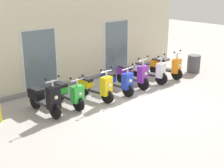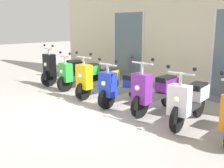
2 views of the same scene
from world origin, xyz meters
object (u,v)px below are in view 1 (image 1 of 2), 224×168
scooter_yellow (96,87)px  scooter_purple (133,75)px  scooter_blue (117,81)px  scooter_orange (166,66)px  trash_bin (194,64)px  scooter_green (68,93)px  scooter_white (150,71)px  scooter_black (45,98)px

scooter_yellow → scooter_purple: 1.91m
scooter_blue → scooter_orange: size_ratio=0.99×
trash_bin → scooter_orange: bearing=169.3°
scooter_orange → scooter_yellow: bearing=-179.2°
scooter_yellow → scooter_blue: bearing=-1.5°
scooter_green → scooter_white: bearing=-1.3°
scooter_black → trash_bin: scooter_black is taller
scooter_white → scooter_orange: (1.04, 0.02, 0.00)m
scooter_green → scooter_orange: 4.90m
scooter_white → scooter_orange: 1.04m
scooter_black → scooter_yellow: 1.92m
scooter_purple → scooter_black: bearing=-179.4°
scooter_blue → scooter_orange: scooter_orange is taller
scooter_green → scooter_blue: scooter_blue is taller
scooter_yellow → trash_bin: (5.41, -0.24, -0.08)m
scooter_purple → trash_bin: (3.50, -0.33, -0.11)m
scooter_black → trash_bin: size_ratio=2.05×
scooter_black → trash_bin: 7.34m
trash_bin → scooter_black: bearing=177.7°
scooter_yellow → scooter_white: scooter_yellow is taller
scooter_black → scooter_blue: 2.90m
scooter_yellow → scooter_orange: bearing=0.8°
scooter_black → scooter_blue: scooter_black is taller
scooter_green → scooter_purple: (2.94, -0.04, 0.06)m
scooter_green → scooter_orange: scooter_orange is taller
trash_bin → scooter_white: bearing=173.9°
scooter_green → trash_bin: size_ratio=1.99×
scooter_white → scooter_orange: size_ratio=1.00×
scooter_black → scooter_orange: (5.78, 0.00, -0.02)m
scooter_orange → trash_bin: bearing=-10.7°
scooter_yellow → scooter_blue: size_ratio=1.03×
scooter_black → scooter_yellow: scooter_black is taller
scooter_blue → scooter_white: scooter_white is taller
scooter_green → scooter_purple: 2.95m
scooter_blue → trash_bin: bearing=-2.7°
scooter_white → scooter_blue: bearing=-178.0°
scooter_blue → scooter_white: 1.84m
scooter_yellow → trash_bin: 5.42m
scooter_black → scooter_yellow: size_ratio=1.00×
scooter_green → trash_bin: 6.46m
scooter_blue → scooter_white: bearing=2.0°
scooter_green → scooter_black: bearing=-175.1°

